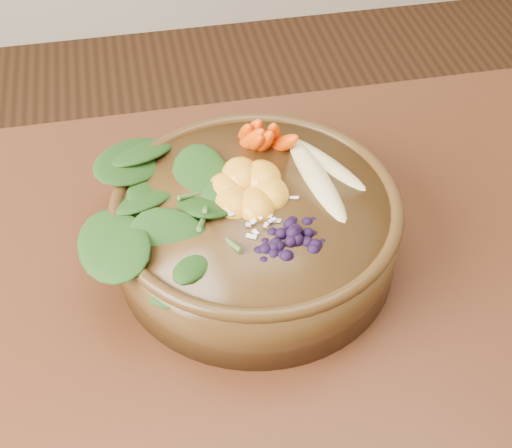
# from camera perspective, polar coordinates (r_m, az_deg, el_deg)

# --- Properties ---
(dining_table) EXTENTS (1.60, 0.90, 0.75)m
(dining_table) POSITION_cam_1_polar(r_m,az_deg,el_deg) (0.89, 10.05, -11.30)
(dining_table) COLOR #331C0C
(dining_table) RESTS_ON ground
(stoneware_bowl) EXTENTS (0.43, 0.43, 0.09)m
(stoneware_bowl) POSITION_cam_1_polar(r_m,az_deg,el_deg) (0.84, -0.00, -0.48)
(stoneware_bowl) COLOR #4B3115
(stoneware_bowl) RESTS_ON dining_table
(kale_heap) EXTENTS (0.27, 0.26, 0.05)m
(kale_heap) POSITION_cam_1_polar(r_m,az_deg,el_deg) (0.81, -5.67, 4.47)
(kale_heap) COLOR #234916
(kale_heap) RESTS_ON stoneware_bowl
(carrot_cluster) EXTENTS (0.09, 0.09, 0.09)m
(carrot_cluster) POSITION_cam_1_polar(r_m,az_deg,el_deg) (0.86, 0.15, 8.88)
(carrot_cluster) COLOR #FB4100
(carrot_cluster) RESTS_ON stoneware_bowl
(banana_halves) EXTENTS (0.11, 0.19, 0.03)m
(banana_halves) POSITION_cam_1_polar(r_m,az_deg,el_deg) (0.84, 5.36, 5.11)
(banana_halves) COLOR #E0CC84
(banana_halves) RESTS_ON stoneware_bowl
(mandarin_cluster) EXTENTS (0.13, 0.13, 0.04)m
(mandarin_cluster) POSITION_cam_1_polar(r_m,az_deg,el_deg) (0.81, -0.65, 3.59)
(mandarin_cluster) COLOR orange
(mandarin_cluster) RESTS_ON stoneware_bowl
(blueberry_pile) EXTENTS (0.18, 0.16, 0.05)m
(blueberry_pile) POSITION_cam_1_polar(r_m,az_deg,el_deg) (0.75, 3.03, 0.07)
(blueberry_pile) COLOR black
(blueberry_pile) RESTS_ON stoneware_bowl
(coconut_flakes) EXTENTS (0.13, 0.11, 0.01)m
(coconut_flakes) POSITION_cam_1_polar(r_m,az_deg,el_deg) (0.79, 1.03, 1.08)
(coconut_flakes) COLOR white
(coconut_flakes) RESTS_ON stoneware_bowl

